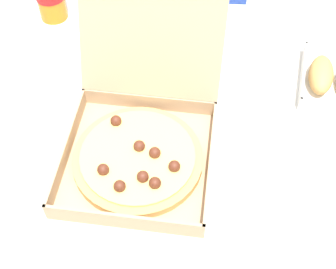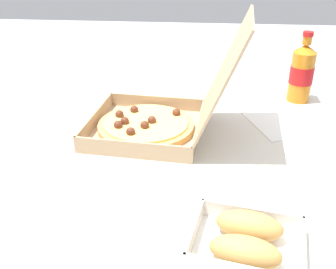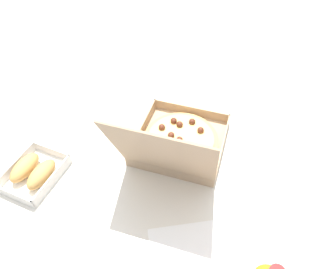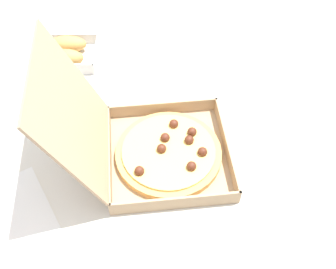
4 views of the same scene
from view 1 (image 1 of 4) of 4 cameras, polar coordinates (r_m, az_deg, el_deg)
name	(u,v)px [view 1 (image 1 of 4)]	position (r m, az deg, el deg)	size (l,w,h in m)	color
ground_plane	(168,269)	(1.65, -0.01, -16.20)	(10.00, 10.00, 0.00)	#B2B2B7
dining_table	(168,159)	(1.06, -0.02, -3.04)	(1.11, 0.94, 0.74)	silver
chair	(185,24)	(1.68, 2.12, 13.37)	(0.40, 0.40, 0.83)	#2D4CAD
pizza_box_open	(140,136)	(0.94, -3.44, -0.21)	(0.33, 0.44, 0.32)	tan
bread_side_box	(335,79)	(1.14, 19.85, 6.47)	(0.18, 0.22, 0.06)	white
paper_menu	(115,41)	(1.21, -6.48, 11.38)	(0.21, 0.15, 0.00)	white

